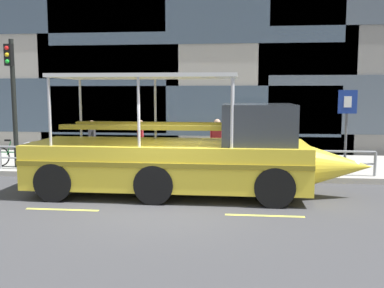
{
  "coord_description": "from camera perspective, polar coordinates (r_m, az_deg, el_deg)",
  "views": [
    {
      "loc": [
        1.77,
        -10.36,
        2.81
      ],
      "look_at": [
        0.45,
        1.98,
        1.3
      ],
      "focal_mm": 40.24,
      "sensor_mm": 36.0,
      "label": 1
    }
  ],
  "objects": [
    {
      "name": "traffic_light_pole",
      "position": [
        16.05,
        -22.68,
        6.51
      ],
      "size": [
        0.24,
        0.46,
        4.41
      ],
      "color": "black",
      "rests_on": "sidewalk"
    },
    {
      "name": "pedestrian_near_bow",
      "position": [
        14.95,
        9.88,
        0.65
      ],
      "size": [
        0.36,
        0.37,
        1.69
      ],
      "color": "#47423D",
      "rests_on": "sidewalk"
    },
    {
      "name": "sidewalk",
      "position": [
        16.29,
        -0.2,
        -2.68
      ],
      "size": [
        32.0,
        4.8,
        0.18
      ],
      "primitive_type": "cube",
      "color": "#A8A59E",
      "rests_on": "ground_plane"
    },
    {
      "name": "pedestrian_mid_left",
      "position": [
        14.99,
        3.34,
        0.77
      ],
      "size": [
        0.49,
        0.23,
        1.69
      ],
      "color": "black",
      "rests_on": "sidewalk"
    },
    {
      "name": "ground_plane",
      "position": [
        10.88,
        -3.48,
        -8.04
      ],
      "size": [
        120.0,
        120.0,
        0.0
      ],
      "primitive_type": "plane",
      "color": "#3D3D3F"
    },
    {
      "name": "pedestrian_near_stern",
      "position": [
        15.38,
        -13.1,
        0.64
      ],
      "size": [
        0.32,
        0.4,
        1.64
      ],
      "color": "black",
      "rests_on": "sidewalk"
    },
    {
      "name": "parking_sign",
      "position": [
        14.89,
        19.83,
        3.43
      ],
      "size": [
        0.6,
        0.12,
        2.69
      ],
      "color": "#4C4F54",
      "rests_on": "sidewalk"
    },
    {
      "name": "leaned_bicycle",
      "position": [
        16.44,
        -22.51,
        -1.47
      ],
      "size": [
        1.74,
        0.46,
        0.96
      ],
      "color": "black",
      "rests_on": "sidewalk"
    },
    {
      "name": "curb_edge",
      "position": [
        13.86,
        -1.34,
        -4.39
      ],
      "size": [
        32.0,
        0.18,
        0.18
      ],
      "primitive_type": "cube",
      "color": "#B2ADA3",
      "rests_on": "ground_plane"
    },
    {
      "name": "duck_tour_boat",
      "position": [
        11.74,
        -0.58,
        -1.55
      ],
      "size": [
        9.32,
        2.54,
        3.27
      ],
      "color": "yellow",
      "rests_on": "ground_plane"
    },
    {
      "name": "curb_guardrail",
      "position": [
        14.1,
        -1.76,
        -1.58
      ],
      "size": [
        12.5,
        0.09,
        0.8
      ],
      "color": "gray",
      "rests_on": "sidewalk"
    },
    {
      "name": "lane_centreline",
      "position": [
        10.2,
        -4.15,
        -9.05
      ],
      "size": [
        25.8,
        0.12,
        0.01
      ],
      "color": "#DBD64C",
      "rests_on": "ground_plane"
    },
    {
      "name": "pedestrian_mid_right",
      "position": [
        15.29,
        -6.84,
        0.75
      ],
      "size": [
        0.23,
        0.48,
        1.65
      ],
      "color": "#1E2338",
      "rests_on": "sidewalk"
    }
  ]
}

